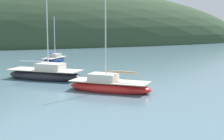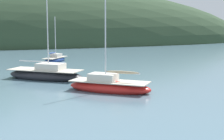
% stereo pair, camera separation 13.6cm
% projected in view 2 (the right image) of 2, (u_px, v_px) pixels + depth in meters
% --- Properties ---
extents(sailboat_grey_yawl, '(6.13, 5.28, 7.75)m').
position_uv_depth(sailboat_grey_yawl, '(109.00, 86.00, 24.03)').
color(sailboat_grey_yawl, red).
rests_on(sailboat_grey_yawl, ground).
extents(sailboat_navy_dinghy, '(3.77, 4.60, 5.70)m').
position_uv_depth(sailboat_navy_dinghy, '(55.00, 59.00, 42.20)').
color(sailboat_navy_dinghy, navy).
rests_on(sailboat_navy_dinghy, ground).
extents(sailboat_white_near, '(7.06, 5.89, 10.39)m').
position_uv_depth(sailboat_white_near, '(46.00, 74.00, 29.17)').
color(sailboat_white_near, '#232328').
rests_on(sailboat_white_near, ground).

